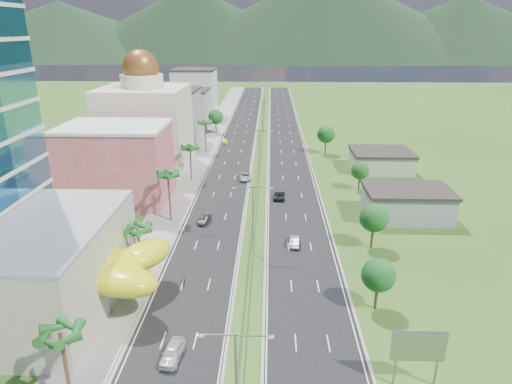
{
  "coord_description": "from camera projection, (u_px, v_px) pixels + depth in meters",
  "views": [
    {
      "loc": [
        2.55,
        -54.47,
        33.32
      ],
      "look_at": [
        0.24,
        18.42,
        7.0
      ],
      "focal_mm": 32.0,
      "sensor_mm": 36.0,
      "label": 1
    }
  ],
  "objects": [
    {
      "name": "motorcycle",
      "position": [
        184.0,
        280.0,
        62.72
      ],
      "size": [
        0.73,
        1.9,
        1.19
      ],
      "primitive_type": "imported",
      "rotation": [
        0.0,
        0.0,
        0.09
      ],
      "color": "black",
      "rests_on": "road_left"
    },
    {
      "name": "lime_canopy",
      "position": [
        91.0,
        265.0,
        57.74
      ],
      "size": [
        18.0,
        15.0,
        7.4
      ],
      "color": "yellow",
      "rests_on": "ground"
    },
    {
      "name": "streetlight_median_e",
      "position": [
        265.0,
        95.0,
        191.93
      ],
      "size": [
        6.04,
        0.25,
        11.0
      ],
      "color": "gray",
      "rests_on": "ground"
    },
    {
      "name": "billboard",
      "position": [
        419.0,
        348.0,
        43.67
      ],
      "size": [
        5.2,
        0.35,
        6.2
      ],
      "color": "gray",
      "rests_on": "ground"
    },
    {
      "name": "road_left",
      "position": [
        239.0,
        137.0,
        147.43
      ],
      "size": [
        11.0,
        260.0,
        0.04
      ],
      "primitive_type": "cube",
      "color": "black",
      "rests_on": "ground"
    },
    {
      "name": "streetlight_median_b",
      "position": [
        253.0,
        212.0,
        69.71
      ],
      "size": [
        6.04,
        0.25,
        11.0
      ],
      "color": "gray",
      "rests_on": "ground"
    },
    {
      "name": "car_silver_mid_left",
      "position": [
        245.0,
        177.0,
        105.75
      ],
      "size": [
        2.96,
        5.68,
        1.53
      ],
      "primitive_type": "imported",
      "rotation": [
        0.0,
        0.0,
        0.08
      ],
      "color": "#9FA2A7",
      "rests_on": "road_left"
    },
    {
      "name": "leafy_tree_rc",
      "position": [
        360.0,
        171.0,
        98.07
      ],
      "size": [
        3.85,
        3.85,
        6.33
      ],
      "color": "#47301C",
      "rests_on": "ground"
    },
    {
      "name": "median_guardrail",
      "position": [
        261.0,
        149.0,
        130.07
      ],
      "size": [
        0.1,
        216.06,
        0.76
      ],
      "color": "gray",
      "rests_on": "ground"
    },
    {
      "name": "streetlight_median_a",
      "position": [
        236.0,
        377.0,
        36.8
      ],
      "size": [
        6.04,
        0.25,
        11.0
      ],
      "color": "gray",
      "rests_on": "ground"
    },
    {
      "name": "leafy_tree_rd",
      "position": [
        326.0,
        134.0,
        125.98
      ],
      "size": [
        4.9,
        4.9,
        8.05
      ],
      "color": "#47301C",
      "rests_on": "ground"
    },
    {
      "name": "palm_tree_d",
      "position": [
        190.0,
        149.0,
        102.81
      ],
      "size": [
        3.6,
        3.6,
        8.6
      ],
      "color": "#47301C",
      "rests_on": "ground"
    },
    {
      "name": "streetlight_median_c",
      "position": [
        259.0,
        148.0,
        107.32
      ],
      "size": [
        6.04,
        0.25,
        11.0
      ],
      "color": "gray",
      "rests_on": "ground"
    },
    {
      "name": "midrise_beige",
      "position": [
        185.0,
        110.0,
        157.09
      ],
      "size": [
        16.0,
        15.0,
        13.0
      ],
      "primitive_type": "cube",
      "color": "#B1A792",
      "rests_on": "ground"
    },
    {
      "name": "leafy_tree_ra",
      "position": [
        378.0,
        275.0,
        55.8
      ],
      "size": [
        4.2,
        4.2,
        6.9
      ],
      "color": "#47301C",
      "rests_on": "ground"
    },
    {
      "name": "palm_tree_b",
      "position": [
        138.0,
        231.0,
        62.54
      ],
      "size": [
        3.6,
        3.6,
        8.1
      ],
      "color": "#47301C",
      "rests_on": "ground"
    },
    {
      "name": "palm_tree_a",
      "position": [
        61.0,
        336.0,
        39.65
      ],
      "size": [
        3.6,
        3.6,
        9.1
      ],
      "color": "#47301C",
      "rests_on": "ground"
    },
    {
      "name": "palm_tree_e",
      "position": [
        205.0,
        124.0,
        126.05
      ],
      "size": [
        3.6,
        3.6,
        9.4
      ],
      "color": "#47301C",
      "rests_on": "ground"
    },
    {
      "name": "car_dark_left",
      "position": [
        205.0,
        220.0,
        82.3
      ],
      "size": [
        2.06,
        4.18,
        1.32
      ],
      "primitive_type": "imported",
      "rotation": [
        0.0,
        0.0,
        -0.17
      ],
      "color": "black",
      "rests_on": "road_left"
    },
    {
      "name": "domed_building",
      "position": [
        145.0,
        123.0,
        111.29
      ],
      "size": [
        20.0,
        20.0,
        28.7
      ],
      "color": "beige",
      "rests_on": "ground"
    },
    {
      "name": "midrise_grey",
      "position": [
        171.0,
        118.0,
        135.9
      ],
      "size": [
        16.0,
        15.0,
        16.0
      ],
      "primitive_type": "cube",
      "color": "gray",
      "rests_on": "ground"
    },
    {
      "name": "leafy_tree_rb",
      "position": [
        374.0,
        218.0,
        71.56
      ],
      "size": [
        4.55,
        4.55,
        7.47
      ],
      "color": "#47301C",
      "rests_on": "ground"
    },
    {
      "name": "midrise_white",
      "position": [
        195.0,
        94.0,
        177.87
      ],
      "size": [
        16.0,
        15.0,
        18.0
      ],
      "primitive_type": "cube",
      "color": "silver",
      "rests_on": "ground"
    },
    {
      "name": "sidewalk_left",
      "position": [
        210.0,
        137.0,
        147.7
      ],
      "size": [
        7.0,
        260.0,
        0.12
      ],
      "primitive_type": "cube",
      "color": "gray",
      "rests_on": "ground"
    },
    {
      "name": "mountain_ridge",
      "position": [
        325.0,
        61.0,
        483.88
      ],
      "size": [
        860.0,
        140.0,
        90.0
      ],
      "primitive_type": null,
      "color": "black",
      "rests_on": "ground"
    },
    {
      "name": "leafy_tree_lfar",
      "position": [
        216.0,
        117.0,
        150.48
      ],
      "size": [
        4.9,
        4.9,
        8.05
      ],
      "color": "#47301C",
      "rests_on": "ground"
    },
    {
      "name": "pink_shophouse",
      "position": [
        117.0,
        165.0,
        90.97
      ],
      "size": [
        20.0,
        15.0,
        15.0
      ],
      "primitive_type": "cube",
      "color": "#BE4E58",
      "rests_on": "ground"
    },
    {
      "name": "car_yellow_far_left",
      "position": [
        225.0,
        141.0,
        139.21
      ],
      "size": [
        2.4,
        4.51,
        1.25
      ],
      "primitive_type": "imported",
      "rotation": [
        0.0,
        0.0,
        0.16
      ],
      "color": "yellow",
      "rests_on": "road_left"
    },
    {
      "name": "palm_tree_c",
      "position": [
        168.0,
        176.0,
        80.86
      ],
      "size": [
        3.6,
        3.6,
        9.6
      ],
      "color": "#47301C",
      "rests_on": "ground"
    },
    {
      "name": "road_right",
      "position": [
        285.0,
        137.0,
        146.98
      ],
      "size": [
        11.0,
        260.0,
        0.04
      ],
      "primitive_type": "cube",
      "color": "black",
      "rests_on": "ground"
    },
    {
      "name": "car_dark_far_right",
      "position": [
        279.0,
        195.0,
        94.11
      ],
      "size": [
        2.47,
        4.93,
        1.34
      ],
      "primitive_type": "imported",
      "rotation": [
        0.0,
        0.0,
        3.09
      ],
      "color": "black",
      "rests_on": "road_right"
    },
    {
      "name": "ground",
      "position": [
        250.0,
        285.0,
        62.6
      ],
      "size": [
        500.0,
        500.0,
        0.0
      ],
      "primitive_type": "plane",
      "color": "#2D5119",
      "rests_on": "ground"
    },
    {
      "name": "car_white_near_left",
      "position": [
        172.0,
        352.0,
        48.4
      ],
      "size": [
        2.34,
        4.82,
        1.58
      ],
      "primitive_type": "imported",
      "rotation": [
        0.0,
        0.0,
        -0.1
      ],
      "color": "silver",
      "rests_on": "road_left"
    },
    {
      "name": "streetlight_median_d",
      "position": [
        263.0,
        114.0,
        149.62
      ],
      "size": [
        6.04,
        0.25,
        11.0
      ],
      "color": "gray",
      "rests_on": "ground"
    },
    {
      "name": "shed_far",
      "position": [
        381.0,
        161.0,
        112.67
      ],
      "size": [
        14.0,
        12.0,
        4.4
      ],
      "primitive_type": "cube",
      "color": "#B1A792",
      "rests_on": "ground"
    },
    {
      "name": "shed_near",
      "position": [
        407.0,
        204.0,
        84.42
      ],
      "size": [
        15.0,
        10.0,
        5.0
      ],
      "primitive_type": "cube",
      "color": "gray",
      "rests_on": "ground"
    },
    {
      "name": "car_silver_right",
      "position": [
        294.0,
        241.0,
        73.92
      ],
      "size": [
        1.86,
        4.46,
        1.43
      ],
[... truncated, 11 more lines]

